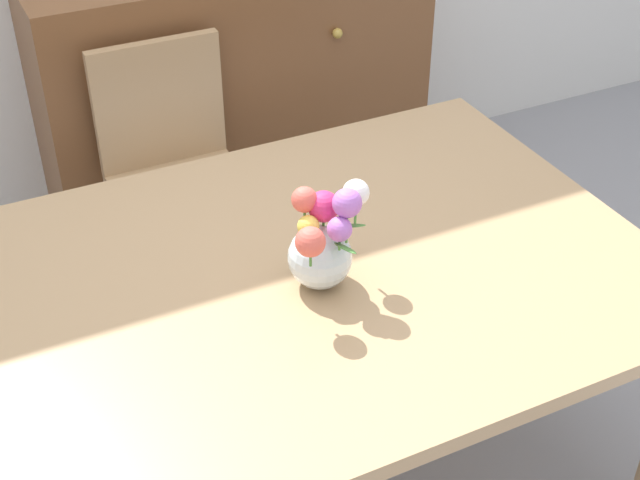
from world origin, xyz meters
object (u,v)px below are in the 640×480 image
at_px(flower_vase, 323,242).
at_px(dining_table, 301,296).
at_px(chair_far, 175,165).
at_px(dresser, 235,97).

bearing_deg(flower_vase, dining_table, 110.97).
height_order(chair_far, flower_vase, flower_vase).
xyz_separation_m(dining_table, chair_far, (-0.02, 0.93, -0.13)).
relative_size(chair_far, flower_vase, 3.45).
bearing_deg(flower_vase, chair_far, 92.32).
height_order(dining_table, dresser, dresser).
distance_m(dining_table, chair_far, 0.94).
bearing_deg(dresser, flower_vase, -103.12).
height_order(dining_table, chair_far, chair_far).
bearing_deg(dresser, dining_table, -104.75).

